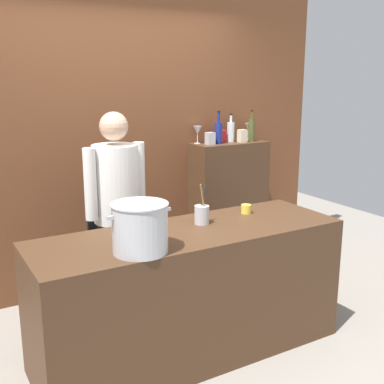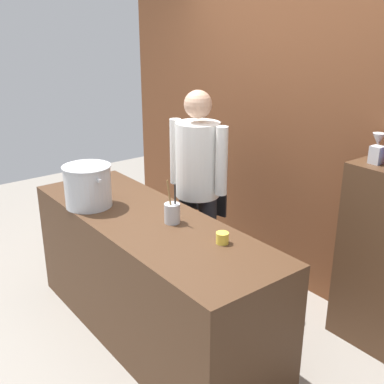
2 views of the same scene
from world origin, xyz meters
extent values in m
plane|color=gray|center=(0.00, 0.00, 0.00)|extent=(8.00, 8.00, 0.00)
cube|color=brown|center=(0.00, 1.40, 1.50)|extent=(4.40, 0.10, 3.00)
cube|color=#472D1C|center=(0.00, 0.00, 0.45)|extent=(2.14, 0.70, 0.90)
cylinder|color=black|center=(-0.17, 0.66, 0.42)|extent=(0.14, 0.14, 0.84)
cylinder|color=black|center=(-0.36, 0.61, 0.42)|extent=(0.14, 0.14, 0.84)
cylinder|color=white|center=(-0.27, 0.64, 1.13)|extent=(0.34, 0.34, 0.58)
cube|color=black|center=(-0.31, 0.81, 0.89)|extent=(0.30, 0.09, 0.52)
cylinder|color=white|center=(-0.05, 0.69, 1.16)|extent=(0.09, 0.09, 0.52)
cylinder|color=white|center=(-0.48, 0.58, 1.16)|extent=(0.09, 0.09, 0.52)
sphere|color=tan|center=(-0.27, 0.64, 1.55)|extent=(0.21, 0.21, 0.21)
cylinder|color=#B7BABF|center=(-0.45, -0.20, 1.04)|extent=(0.33, 0.33, 0.29)
cylinder|color=#B7BABF|center=(-0.45, -0.20, 1.19)|extent=(0.34, 0.34, 0.01)
cube|color=#B7BABF|center=(-0.63, -0.20, 1.14)|extent=(0.04, 0.02, 0.02)
cube|color=#B7BABF|center=(-0.27, -0.20, 1.14)|extent=(0.04, 0.02, 0.02)
cylinder|color=#B7BABF|center=(0.15, 0.09, 0.97)|extent=(0.10, 0.10, 0.13)
cylinder|color=olive|center=(0.15, 0.08, 1.06)|extent=(0.06, 0.02, 0.27)
cylinder|color=#262626|center=(0.16, 0.11, 1.05)|extent=(0.05, 0.04, 0.25)
cylinder|color=yellow|center=(0.58, 0.15, 0.93)|extent=(0.08, 0.08, 0.07)
cylinder|color=silver|center=(0.82, 1.28, 1.28)|extent=(0.06, 0.06, 0.01)
cylinder|color=silver|center=(0.82, 1.28, 1.32)|extent=(0.01, 0.01, 0.08)
cone|color=silver|center=(0.82, 1.28, 1.41)|extent=(0.08, 0.08, 0.08)
cube|color=#B2B2B7|center=(0.89, 1.16, 1.34)|extent=(0.08, 0.08, 0.11)
camera|label=1|loc=(-1.53, -2.65, 1.90)|focal=44.99mm
camera|label=2|loc=(2.46, -1.53, 2.15)|focal=44.32mm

